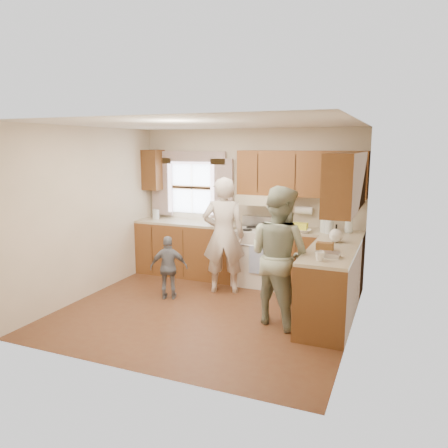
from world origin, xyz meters
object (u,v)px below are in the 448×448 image
at_px(stove, 260,256).
at_px(woman_left, 224,235).
at_px(woman_right, 279,256).
at_px(child, 169,268).

distance_m(stove, woman_left, 0.82).
relative_size(stove, woman_left, 0.60).
bearing_deg(stove, woman_left, -123.83).
bearing_deg(woman_left, woman_right, 123.85).
bearing_deg(child, woman_left, -159.19).
bearing_deg(woman_right, woman_left, -14.14).
bearing_deg(child, stove, -153.59).
height_order(stove, woman_right, woman_right).
relative_size(stove, child, 1.14).
distance_m(stove, child, 1.56).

